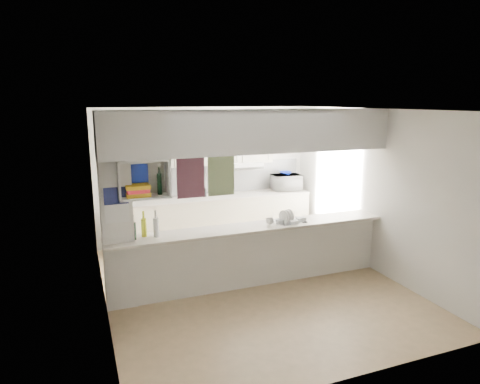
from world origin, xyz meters
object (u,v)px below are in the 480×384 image
bowl (286,173)px  wine_bottles (145,228)px  microwave (286,182)px  dish_rack (288,217)px

bowl → wine_bottles: bearing=-146.1°
bowl → wine_bottles: size_ratio=0.63×
microwave → wine_bottles: bearing=38.9°
microwave → dish_rack: size_ratio=1.22×
bowl → dish_rack: 2.46m
dish_rack → microwave: bearing=46.8°
microwave → wine_bottles: (-3.19, -2.11, -0.02)m
bowl → wine_bottles: (-3.19, -2.15, -0.21)m
bowl → dish_rack: (-1.07, -2.20, -0.26)m
microwave → dish_rack: microwave is taller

